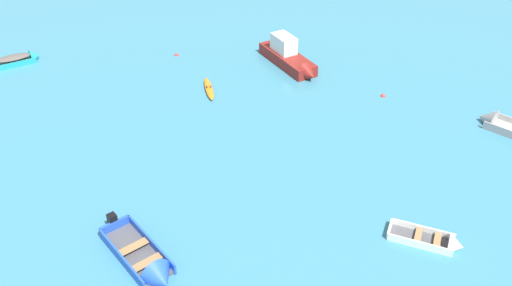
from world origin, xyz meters
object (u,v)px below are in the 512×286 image
at_px(rowboat_white_outer_left, 440,242).
at_px(mooring_buoy_between_boats_right, 383,96).
at_px(kayak_orange_back_row_right, 209,89).
at_px(rowboat_turquoise_foreground_center, 21,59).
at_px(rowboat_blue_cluster_outer, 148,265).
at_px(rowboat_grey_near_right, 503,125).
at_px(motor_launch_maroon_far_back, 290,58).
at_px(mooring_buoy_trailing, 177,55).

height_order(rowboat_white_outer_left, mooring_buoy_between_boats_right, rowboat_white_outer_left).
xyz_separation_m(kayak_orange_back_row_right, rowboat_white_outer_left, (14.05, -10.88, 0.04)).
xyz_separation_m(rowboat_white_outer_left, mooring_buoy_between_boats_right, (-3.08, 12.74, -0.17)).
height_order(rowboat_turquoise_foreground_center, rowboat_blue_cluster_outer, rowboat_blue_cluster_outer).
xyz_separation_m(rowboat_white_outer_left, rowboat_blue_cluster_outer, (-11.89, -4.31, 0.08)).
xyz_separation_m(rowboat_grey_near_right, motor_launch_maroon_far_back, (-13.43, 4.94, 0.40)).
bearing_deg(motor_launch_maroon_far_back, rowboat_white_outer_left, -58.19).
relative_size(kayak_orange_back_row_right, rowboat_blue_cluster_outer, 0.64).
bearing_deg(mooring_buoy_trailing, motor_launch_maroon_far_back, 1.56).
distance_m(mooring_buoy_trailing, mooring_buoy_between_boats_right, 15.00).
bearing_deg(rowboat_turquoise_foreground_center, motor_launch_maroon_far_back, 11.76).
bearing_deg(rowboat_turquoise_foreground_center, rowboat_grey_near_right, -1.97).
relative_size(motor_launch_maroon_far_back, rowboat_turquoise_foreground_center, 1.74).
relative_size(rowboat_grey_near_right, rowboat_blue_cluster_outer, 1.03).
relative_size(motor_launch_maroon_far_back, rowboat_white_outer_left, 1.55).
distance_m(rowboat_grey_near_right, mooring_buoy_trailing, 22.20).
relative_size(rowboat_grey_near_right, rowboat_white_outer_left, 1.37).
xyz_separation_m(motor_launch_maroon_far_back, rowboat_turquoise_foreground_center, (-18.44, -3.84, -0.34)).
distance_m(kayak_orange_back_row_right, rowboat_blue_cluster_outer, 15.35).
bearing_deg(rowboat_blue_cluster_outer, motor_launch_maroon_far_back, 83.41).
bearing_deg(mooring_buoy_trailing, rowboat_grey_near_right, -12.26).
distance_m(rowboat_white_outer_left, mooring_buoy_trailing, 23.49).
relative_size(motor_launch_maroon_far_back, kayak_orange_back_row_right, 1.82).
distance_m(rowboat_turquoise_foreground_center, mooring_buoy_trailing, 10.80).
distance_m(rowboat_grey_near_right, mooring_buoy_between_boats_right, 7.25).
distance_m(motor_launch_maroon_far_back, rowboat_turquoise_foreground_center, 18.84).
relative_size(motor_launch_maroon_far_back, mooring_buoy_trailing, 16.61).
xyz_separation_m(rowboat_blue_cluster_outer, mooring_buoy_trailing, (-5.98, 19.56, -0.25)).
bearing_deg(rowboat_blue_cluster_outer, kayak_orange_back_row_right, 98.09).
xyz_separation_m(rowboat_white_outer_left, rowboat_turquoise_foreground_center, (-28.04, 11.64, 0.12)).
height_order(kayak_orange_back_row_right, mooring_buoy_between_boats_right, kayak_orange_back_row_right).
bearing_deg(motor_launch_maroon_far_back, rowboat_blue_cluster_outer, -96.59).
height_order(kayak_orange_back_row_right, rowboat_turquoise_foreground_center, rowboat_turquoise_foreground_center).
height_order(kayak_orange_back_row_right, mooring_buoy_trailing, kayak_orange_back_row_right).
bearing_deg(rowboat_blue_cluster_outer, mooring_buoy_trailing, 107.00).
relative_size(rowboat_grey_near_right, motor_launch_maroon_far_back, 0.88).
xyz_separation_m(rowboat_white_outer_left, mooring_buoy_trailing, (-17.87, 15.25, -0.17)).
distance_m(motor_launch_maroon_far_back, mooring_buoy_trailing, 8.29).
bearing_deg(rowboat_turquoise_foreground_center, mooring_buoy_between_boats_right, 2.51).
bearing_deg(rowboat_grey_near_right, motor_launch_maroon_far_back, 159.81).
xyz_separation_m(kayak_orange_back_row_right, mooring_buoy_trailing, (-3.82, 4.37, -0.13)).
bearing_deg(rowboat_grey_near_right, mooring_buoy_between_boats_right, 162.36).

